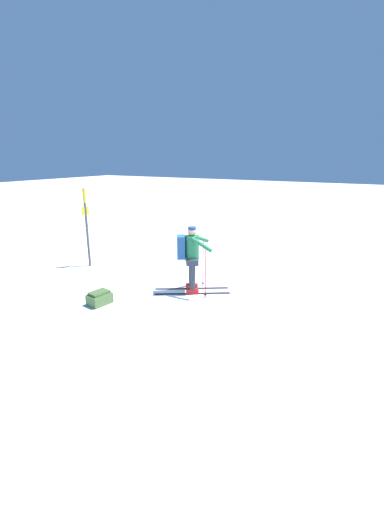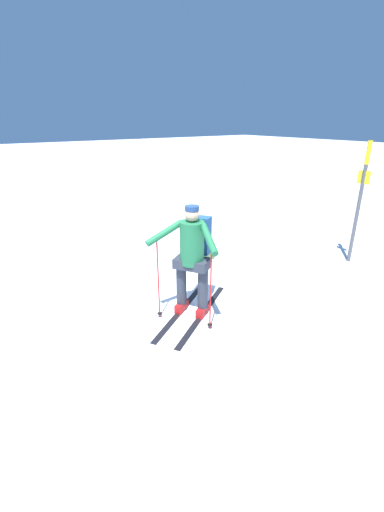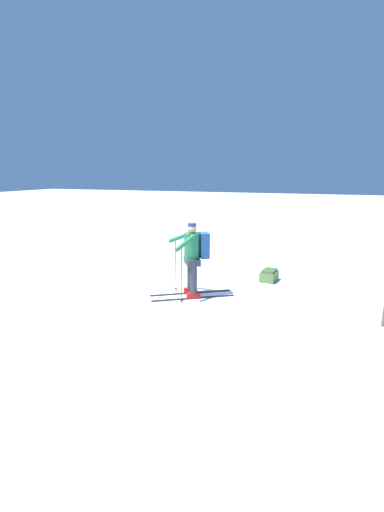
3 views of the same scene
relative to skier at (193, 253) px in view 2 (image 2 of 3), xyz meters
name	(u,v)px [view 2 (image 2 of 3)]	position (x,y,z in m)	size (l,w,h in m)	color
ground_plane	(165,310)	(0.32, -0.27, -0.94)	(80.00, 80.00, 0.00)	white
skier	(193,253)	(0.00, 0.00, 0.00)	(1.79, 1.35, 1.63)	black
dropped_backpack	(201,250)	(-1.42, -1.68, -0.80)	(0.44, 0.55, 0.30)	#4C6B38
trail_marker	(361,193)	(-3.72, 0.28, 0.44)	(0.08, 0.24, 2.35)	#4C4C51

